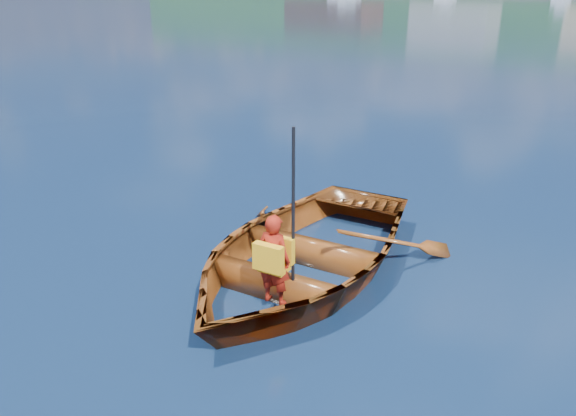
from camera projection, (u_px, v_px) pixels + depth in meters
ground at (285, 297)px, 6.51m from camera, size 600.00×600.00×0.00m
rowboat at (301, 252)px, 6.95m from camera, size 3.34×4.49×0.89m
child_paddler at (274, 258)px, 6.03m from camera, size 0.40×0.36×1.97m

